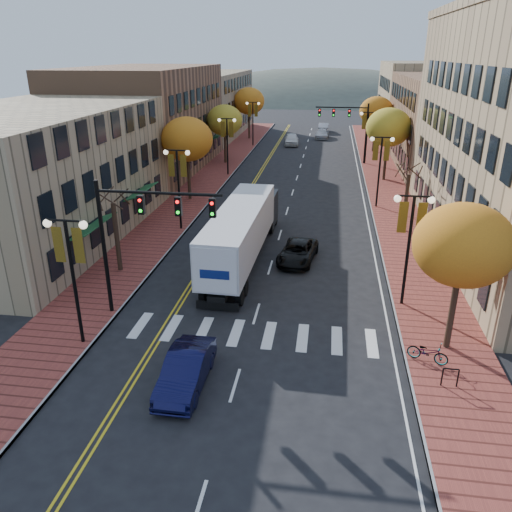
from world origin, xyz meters
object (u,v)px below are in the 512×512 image
at_px(black_suv, 298,252).
at_px(bicycle, 428,352).
at_px(semi_truck, 244,227).
at_px(navy_sedan, 186,370).

bearing_deg(black_suv, bicycle, -51.45).
relative_size(semi_truck, navy_sedan, 3.45).
relative_size(semi_truck, black_suv, 3.37).
distance_m(semi_truck, bicycle, 14.31).
xyz_separation_m(navy_sedan, black_suv, (3.54, 13.55, -0.10)).
bearing_deg(navy_sedan, black_suv, 75.65).
bearing_deg(bicycle, black_suv, 51.77).
height_order(semi_truck, black_suv, semi_truck).
height_order(navy_sedan, black_suv, navy_sedan).
bearing_deg(black_suv, semi_truck, -167.95).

